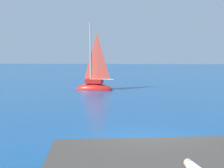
{
  "coord_description": "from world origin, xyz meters",
  "views": [
    {
      "loc": [
        -0.87,
        -10.61,
        3.57
      ],
      "look_at": [
        -1.7,
        12.34,
        0.97
      ],
      "focal_mm": 43.87,
      "sensor_mm": 36.0,
      "label": 1
    }
  ],
  "objects": [
    {
      "name": "ground_plane",
      "position": [
        0.0,
        0.0,
        0.0
      ],
      "size": [
        160.0,
        160.0,
        0.0
      ],
      "primitive_type": "plane",
      "color": "navy"
    },
    {
      "name": "boulder_seaward",
      "position": [
        -1.04,
        -1.81,
        0.0
      ],
      "size": [
        1.1,
        1.05,
        0.58
      ],
      "primitive_type": "cube",
      "rotation": [
        -0.16,
        -0.01,
        2.7
      ],
      "color": "#3F3733",
      "rests_on": "ground"
    },
    {
      "name": "boulder_inland",
      "position": [
        -1.97,
        -1.46,
        0.0
      ],
      "size": [
        1.68,
        1.51,
        0.81
      ],
      "primitive_type": "cube",
      "rotation": [
        -0.0,
        0.06,
        2.74
      ],
      "color": "#393630",
      "rests_on": "ground"
    },
    {
      "name": "sailboat_near",
      "position": [
        -3.55,
        15.79,
        0.38
      ],
      "size": [
        3.91,
        2.07,
        7.08
      ],
      "rotation": [
        0.0,
        0.0,
        2.92
      ],
      "color": "red",
      "rests_on": "ground"
    }
  ]
}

